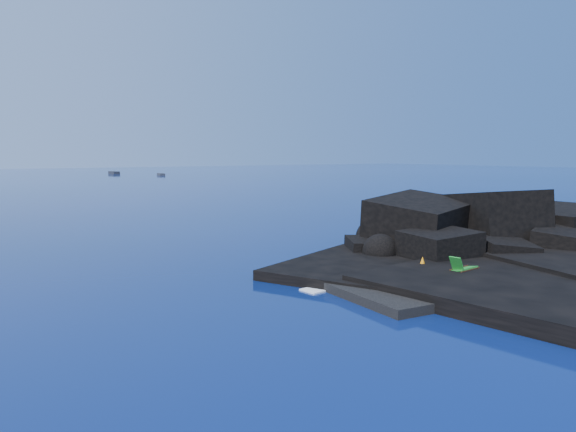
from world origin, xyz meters
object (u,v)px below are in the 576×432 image
Objects in this scene: marker_cone at (422,263)px; distant_boat_a at (114,174)px; sunbather at (392,282)px; deck_chair at (465,264)px; distant_boat_b at (161,175)px.

marker_cone reaches higher than distant_boat_a.
sunbather is 0.32× the size of distant_boat_a.
deck_chair is 136.31m from distant_boat_a.
marker_cone reaches higher than sunbather.
distant_boat_b is at bearing 73.06° from marker_cone.
marker_cone is 0.11× the size of distant_boat_a.
marker_cone is (-0.48, 1.88, -0.20)m from deck_chair.
distant_boat_b is (34.56, 116.94, -0.85)m from deck_chair.
distant_boat_a is at bearing 71.84° from deck_chair.
distant_boat_a is at bearing 86.22° from sunbather.
deck_chair is 0.89× the size of sunbather.
distant_boat_b is at bearing -67.75° from distant_boat_a.
sunbather is at bearing -157.35° from marker_cone.
sunbather reaches higher than distant_boat_b.
marker_cone is at bearing -97.10° from distant_boat_b.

